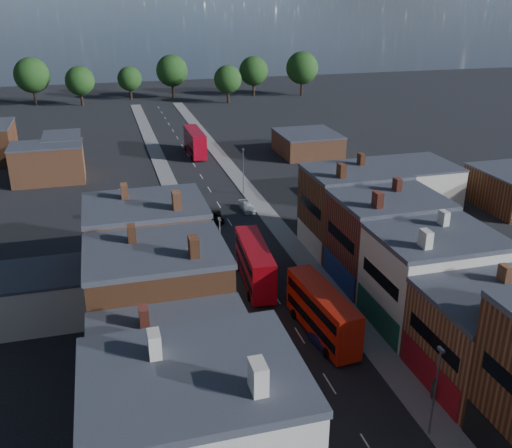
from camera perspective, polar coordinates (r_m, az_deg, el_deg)
ground at (r=48.03m, az=11.22°, el=-21.07°), size 400.00×400.00×0.00m
pavement_west at (r=87.63m, az=-7.09°, el=0.26°), size 3.00×200.00×0.12m
pavement_east at (r=90.19m, az=1.09°, el=1.08°), size 3.00×200.00×0.12m
terrace_west at (r=40.40m, az=-7.15°, el=-18.26°), size 12.00×80.00×13.00m
lamp_post_1 at (r=47.23m, az=17.54°, el=-15.21°), size 0.25×0.70×8.12m
lamp_post_2 at (r=67.86m, az=-3.60°, el=-2.10°), size 0.25×0.70×8.12m
lamp_post_3 at (r=97.49m, az=-1.30°, el=5.60°), size 0.25×0.70×8.12m
bus_0 at (r=67.66m, az=-0.13°, el=-3.91°), size 3.70×12.17×5.18m
bus_1 at (r=58.44m, az=6.64°, el=-8.66°), size 3.76×12.01×5.10m
bus_2 at (r=123.38m, az=-6.13°, el=8.18°), size 3.22×12.47×5.38m
car_1 at (r=57.79m, az=6.55°, el=-11.62°), size 1.64×3.54×1.12m
car_2 at (r=87.31m, az=-4.07°, el=0.71°), size 2.31×4.77×1.31m
car_3 at (r=91.20m, az=-0.91°, el=1.72°), size 2.05×4.54×1.29m
ped_1 at (r=55.05m, az=-2.38°, el=-12.99°), size 0.79×0.52×1.52m
ped_3 at (r=52.97m, az=17.28°, el=-15.50°), size 0.78×1.21×1.91m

